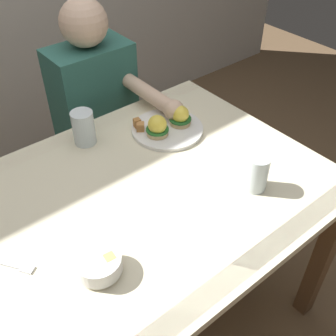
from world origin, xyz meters
TOP-DOWN VIEW (x-y plane):
  - ground_plane at (0.00, 0.00)m, footprint 6.00×6.00m
  - dining_table at (0.00, 0.00)m, footprint 1.20×0.90m
  - eggs_benedict_plate at (0.28, 0.21)m, footprint 0.27×0.27m
  - fruit_bowl at (-0.26, -0.17)m, footprint 0.12×0.12m
  - fork at (-0.43, -0.01)m, footprint 0.10×0.14m
  - water_glass_near at (-0.00, 0.34)m, footprint 0.08×0.08m
  - water_glass_far at (0.29, -0.21)m, footprint 0.07×0.07m
  - diner_person at (0.21, 0.60)m, footprint 0.34×0.54m

SIDE VIEW (x-z plane):
  - ground_plane at x=0.00m, z-range 0.00..0.00m
  - dining_table at x=0.00m, z-range 0.26..1.00m
  - diner_person at x=0.21m, z-range 0.08..1.22m
  - fork at x=-0.43m, z-range 0.74..0.74m
  - eggs_benedict_plate at x=0.28m, z-range 0.72..0.81m
  - fruit_bowl at x=-0.26m, z-range 0.74..0.80m
  - water_glass_far at x=0.29m, z-range 0.73..0.85m
  - water_glass_near at x=0.00m, z-range 0.73..0.86m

